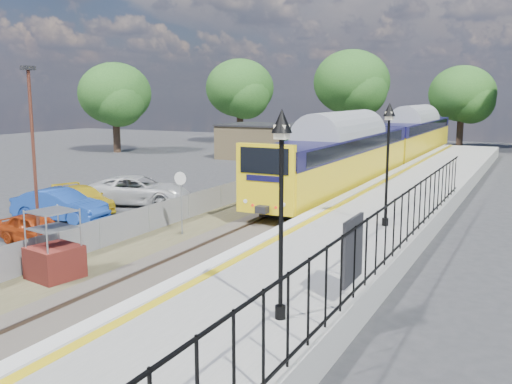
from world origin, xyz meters
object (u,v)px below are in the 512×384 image
Objects in this scene: speed_sign at (181,193)px; victorian_lamp_north at (388,136)px; victorian_lamp_south at (281,166)px; brick_plinth at (54,246)px; car_blue at (60,205)px; car_white at (138,190)px; car_yellow at (84,199)px; car_red at (36,229)px; train at (386,142)px; carpark_lamp at (33,148)px.

victorian_lamp_north is at bearing 8.55° from speed_sign.
victorian_lamp_south reaches higher than brick_plinth.
brick_plinth is at bearing -142.04° from car_blue.
brick_plinth is 12.49m from car_white.
car_yellow is at bearing 132.44° from car_white.
train is at bearing -7.06° from car_red.
speed_sign is at bearing -41.31° from car_red.
speed_sign reaches higher than car_red.
car_blue is at bearing 152.67° from car_white.
car_yellow is (-6.94, 8.59, -0.48)m from brick_plinth.
victorian_lamp_north is 13.96m from car_red.
train is at bearing 104.19° from victorian_lamp_north.
victorian_lamp_south is 1.72× the size of speed_sign.
brick_plinth is (-3.08, -29.26, -1.25)m from train.
car_red is at bearing 141.99° from carpark_lamp.
victorian_lamp_north is at bearing -71.16° from car_yellow.
carpark_lamp is 9.97m from car_white.
train reaches higher than car_red.
car_yellow is 0.77× the size of car_white.
victorian_lamp_south is 1.29× the size of car_red.
brick_plinth is 0.54× the size of car_yellow.
speed_sign is 5.79m from car_red.
speed_sign is at bearing -147.53° from car_white.
car_white is at bearing 116.48° from brick_plinth.
speed_sign is 0.49× the size of car_white.
carpark_lamp is (-11.32, -6.22, -0.41)m from victorian_lamp_north.
speed_sign is (-8.03, -1.75, -2.49)m from victorian_lamp_north.
car_white is (-14.14, 12.87, -3.54)m from victorian_lamp_south.
victorian_lamp_north is 2.03× the size of brick_plinth.
victorian_lamp_south is at bearing -103.63° from car_yellow.
car_white is at bearing -8.13° from car_yellow.
car_blue is 4.89m from car_white.
car_white reaches higher than car_red.
car_red is (-3.94, 2.85, -0.48)m from brick_plinth.
speed_sign is at bearing 53.70° from carpark_lamp.
victorian_lamp_north reaches higher than speed_sign.
car_red is 6.48m from car_yellow.
speed_sign is 0.39× the size of carpark_lamp.
car_white is at bearing 18.90° from car_red.
car_blue is 1.07× the size of car_yellow.
car_yellow is (-0.71, 2.26, -0.13)m from car_blue.
speed_sign reaches higher than car_white.
victorian_lamp_north is at bearing -88.89° from car_blue.
victorian_lamp_north is 1.29× the size of car_red.
car_blue is 0.82× the size of car_white.
car_blue reaches higher than car_yellow.
victorian_lamp_south is 11.92m from speed_sign.
victorian_lamp_south is 13.82m from car_red.
victorian_lamp_south reaches higher than car_red.
car_red is (-7.01, -26.41, -1.74)m from train.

